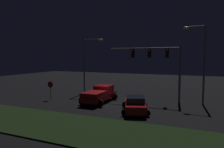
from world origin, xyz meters
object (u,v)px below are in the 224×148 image
(car_sedan, at_px, (135,104))
(stop_sign, at_px, (50,87))
(pickup_truck, at_px, (100,93))
(traffic_signal_gantry, at_px, (158,59))
(street_lamp_right, at_px, (200,55))
(street_lamp_left, at_px, (88,59))

(car_sedan, xyz_separation_m, stop_sign, (-10.89, 1.34, 0.82))
(pickup_truck, relative_size, traffic_signal_gantry, 0.65)
(street_lamp_right, xyz_separation_m, stop_sign, (-16.25, -4.45, -3.73))
(pickup_truck, xyz_separation_m, traffic_signal_gantry, (5.84, 3.03, 3.90))
(pickup_truck, distance_m, street_lamp_right, 11.60)
(street_lamp_right, distance_m, stop_sign, 17.26)
(car_sedan, xyz_separation_m, street_lamp_right, (5.36, 5.79, 4.55))
(car_sedan, bearing_deg, pickup_truck, 43.67)
(street_lamp_right, bearing_deg, street_lamp_left, 176.22)
(car_sedan, height_order, stop_sign, stop_sign)
(pickup_truck, relative_size, stop_sign, 2.43)
(car_sedan, xyz_separation_m, street_lamp_left, (-8.81, 6.72, 4.14))
(car_sedan, distance_m, stop_sign, 11.01)
(street_lamp_left, bearing_deg, street_lamp_right, -3.78)
(traffic_signal_gantry, height_order, stop_sign, traffic_signal_gantry)
(traffic_signal_gantry, bearing_deg, pickup_truck, -152.60)
(street_lamp_left, bearing_deg, traffic_signal_gantry, -6.92)
(pickup_truck, bearing_deg, street_lamp_right, -72.81)
(street_lamp_left, bearing_deg, car_sedan, -37.34)
(traffic_signal_gantry, distance_m, street_lamp_right, 4.45)
(car_sedan, relative_size, street_lamp_left, 0.62)
(traffic_signal_gantry, relative_size, street_lamp_right, 0.98)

